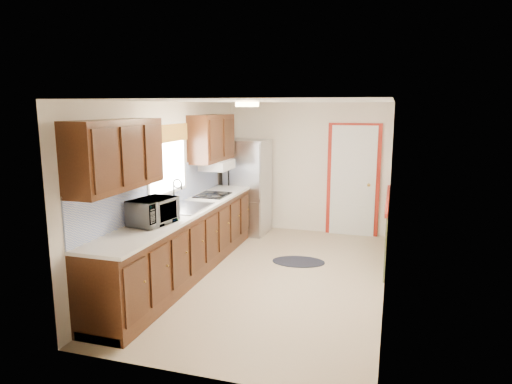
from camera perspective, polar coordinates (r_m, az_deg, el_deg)
The scene contains 8 objects.
room_shell at distance 6.14m, azimuth 2.17°, elevation 0.01°, with size 3.20×5.20×2.52m.
kitchen_run at distance 6.38m, azimuth -9.35°, elevation -3.30°, with size 0.63×4.00×2.20m.
back_wall_trim at distance 8.19m, azimuth 12.86°, elevation 0.25°, with size 1.12×2.30×2.08m.
ceiling_fixture at distance 5.92m, azimuth -1.11°, elevation 10.91°, with size 0.30×0.30×0.06m, color #FFD88C.
microwave at distance 5.60m, azimuth -12.77°, elevation -2.04°, with size 0.56×0.31×0.38m, color white.
refrigerator at distance 8.42m, azimuth -1.02°, elevation 0.65°, with size 0.75×0.74×1.74m.
rug at distance 7.05m, azimuth 5.33°, elevation -8.66°, with size 0.80×0.51×0.01m, color black.
cooktop at distance 7.26m, azimuth -5.45°, elevation -0.37°, with size 0.46×0.56×0.02m, color black.
Camera 1 is at (1.53, -5.84, 2.34)m, focal length 32.00 mm.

